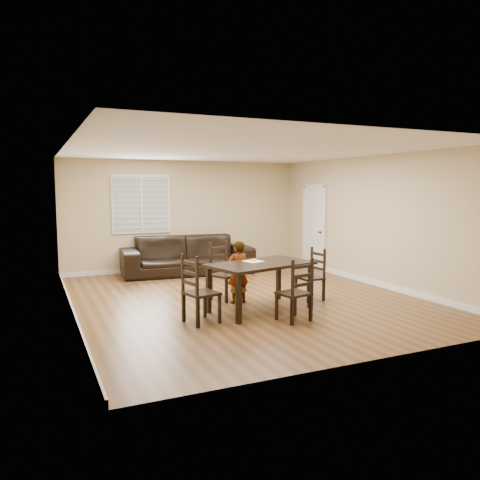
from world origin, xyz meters
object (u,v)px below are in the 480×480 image
sofa (187,255)px  dining_table (261,268)px  chair_right (315,276)px  child (238,272)px  chair_far (299,293)px  chair_left (194,293)px  donut (254,260)px  chair_near (221,273)px

sofa → dining_table: bearing=-83.6°
chair_right → child: (-1.40, 0.31, 0.12)m
child → sofa: 3.13m
chair_far → chair_left: 1.58m
chair_far → donut: (-0.23, 1.06, 0.38)m
chair_near → chair_far: (0.49, -1.92, -0.03)m
child → chair_far: bearing=103.1°
chair_right → sofa: bearing=-163.6°
chair_near → donut: 0.96m
donut → sofa: size_ratio=0.03×
dining_table → donut: donut is taller
chair_right → chair_left: bearing=-81.3°
donut → chair_far: bearing=-77.6°
chair_left → chair_right: bearing=-89.2°
chair_right → donut: bearing=-90.2°
chair_far → child: size_ratio=0.89×
dining_table → sofa: 3.74m
chair_near → child: size_ratio=0.95×
child → donut: bearing=106.2°
chair_far → chair_right: bearing=-143.3°
donut → dining_table: bearing=-82.6°
chair_near → chair_right: 1.71m
chair_far → dining_table: bearing=-87.9°
chair_far → chair_right: size_ratio=1.04×
chair_left → child: (1.12, 0.91, 0.08)m
chair_far → sofa: size_ratio=0.32×
dining_table → chair_far: chair_far is taller
chair_near → chair_right: chair_near is taller
dining_table → chair_right: (1.25, 0.29, -0.28)m
child → sofa: child is taller
chair_right → sofa: size_ratio=0.31×
chair_far → chair_right: chair_far is taller
chair_left → chair_far: bearing=-123.5°
sofa → chair_right: bearing=-63.6°
chair_near → donut: bearing=-97.8°
chair_left → child: size_ratio=0.95×
donut → chair_left: bearing=-158.1°
chair_right → donut: size_ratio=9.65×
chair_far → sofa: (-0.28, 4.60, 0.00)m
chair_left → donut: size_ratio=10.72×
chair_near → donut: (0.26, -0.86, 0.34)m
chair_left → chair_right: 2.58m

